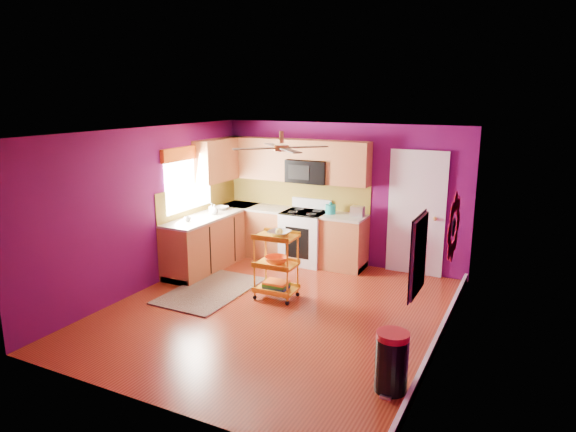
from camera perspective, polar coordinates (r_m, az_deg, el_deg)
The scene contains 18 objects.
ground at distance 7.33m, azimuth -1.41°, elevation -10.59°, with size 5.00×5.00×0.00m, color maroon.
room_envelope at distance 6.82m, azimuth -1.29°, elevation 2.01°, with size 4.54×5.04×2.52m.
lower_cabinets at distance 9.29m, azimuth -3.49°, elevation -2.52°, with size 2.81×2.31×0.94m.
electric_range at distance 9.23m, azimuth 1.89°, elevation -2.30°, with size 0.76×0.66×1.13m.
upper_cabinetry at distance 9.27m, azimuth -1.95°, elevation 6.08°, with size 2.80×2.30×1.26m.
left_window at distance 8.88m, azimuth -11.01°, elevation 5.11°, with size 0.08×1.35×1.08m.
panel_door at distance 8.79m, azimuth 14.08°, elevation 0.14°, with size 0.95×0.11×2.15m.
right_wall_art at distance 5.85m, azimuth 16.53°, elevation -2.39°, with size 0.04×2.74×1.04m.
ceiling_fan at distance 6.91m, azimuth -0.73°, elevation 7.68°, with size 1.01×1.01×0.26m.
shag_rug at distance 8.12m, azimuth -8.60°, elevation -8.18°, with size 1.04×1.70×0.02m, color black.
rolling_cart at distance 7.60m, azimuth -1.27°, elevation -5.18°, with size 0.61×0.46×1.09m.
trash_can at distance 5.53m, azimuth 11.44°, elevation -15.59°, with size 0.34×0.37×0.65m.
teal_kettle at distance 8.98m, azimuth 4.75°, elevation 0.78°, with size 0.18×0.18×0.21m.
toaster at distance 8.82m, azimuth 7.73°, elevation 0.51°, with size 0.22×0.15×0.18m, color beige.
soap_bottle_a at distance 9.11m, azimuth -8.48°, elevation 0.87°, with size 0.08×0.08×0.17m, color #EA3F72.
soap_bottle_b at distance 8.98m, azimuth -8.19°, elevation 0.71°, with size 0.14×0.14×0.18m, color white.
counter_dish at distance 9.36m, azimuth -7.40°, elevation 0.88°, with size 0.24×0.24×0.06m, color white.
counter_cup at distance 8.56m, azimuth -11.09°, elevation -0.34°, with size 0.11×0.11×0.09m, color white.
Camera 1 is at (3.16, -5.90, 2.98)m, focal length 32.00 mm.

